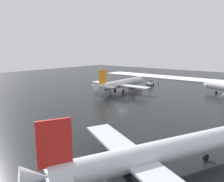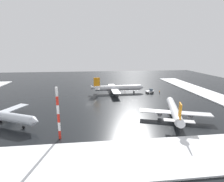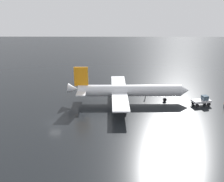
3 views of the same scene
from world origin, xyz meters
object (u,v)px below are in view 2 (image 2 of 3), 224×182
object	(u,v)px
antenna_mast	(58,114)
ground_crew_near_tug	(125,90)
ground_crew_beside_wing	(160,92)
airplane_far_rear	(117,88)
pushback_tug	(150,91)
ground_crew_mid_apron	(111,89)
airplane_foreground_jet	(174,110)

from	to	relation	value
antenna_mast	ground_crew_near_tug	bearing A→B (deg)	61.50
ground_crew_near_tug	ground_crew_beside_wing	world-z (taller)	same
airplane_far_rear	pushback_tug	bearing A→B (deg)	-7.55
pushback_tug	ground_crew_mid_apron	xyz separation A→B (m)	(-22.08, 8.19, -0.31)
airplane_far_rear	ground_crew_beside_wing	world-z (taller)	airplane_far_rear
pushback_tug	ground_crew_near_tug	bearing A→B (deg)	148.86
airplane_far_rear	pushback_tug	distance (m)	19.26
airplane_far_rear	ground_crew_near_tug	distance (m)	6.00
airplane_far_rear	ground_crew_near_tug	xyz separation A→B (m)	(5.16, 2.20, -2.13)
airplane_far_rear	pushback_tug	world-z (taller)	airplane_far_rear
airplane_foreground_jet	ground_crew_near_tug	bearing A→B (deg)	32.09
airplane_foreground_jet	ground_crew_mid_apron	size ratio (longest dim) A/B	17.04
ground_crew_beside_wing	antenna_mast	size ratio (longest dim) A/B	0.11
antenna_mast	pushback_tug	bearing A→B (deg)	48.75
pushback_tug	ground_crew_beside_wing	xyz separation A→B (m)	(5.16, -1.45, -0.31)
airplane_far_rear	antenna_mast	distance (m)	56.35
airplane_far_rear	antenna_mast	bearing A→B (deg)	-115.91
ground_crew_near_tug	ground_crew_beside_wing	distance (m)	19.93
antenna_mast	ground_crew_beside_wing	bearing A→B (deg)	44.63
pushback_tug	ground_crew_near_tug	xyz separation A→B (m)	(-13.89, 4.40, -0.31)
airplane_far_rear	ground_crew_beside_wing	xyz separation A→B (m)	(24.21, -3.65, -2.13)
pushback_tug	ground_crew_beside_wing	size ratio (longest dim) A/B	2.92
airplane_far_rear	ground_crew_mid_apron	size ratio (longest dim) A/B	18.42
airplane_far_rear	airplane_foreground_jet	xyz separation A→B (m)	(15.41, -39.73, -0.16)
airplane_foreground_jet	ground_crew_mid_apron	bearing A→B (deg)	40.32
airplane_far_rear	airplane_foreground_jet	size ratio (longest dim) A/B	1.08
airplane_far_rear	airplane_foreground_jet	distance (m)	42.62
pushback_tug	ground_crew_beside_wing	world-z (taller)	pushback_tug
airplane_foreground_jet	antenna_mast	xyz separation A→B (m)	(-39.10, -11.20, 4.54)
ground_crew_beside_wing	antenna_mast	distance (m)	67.62
ground_crew_mid_apron	antenna_mast	size ratio (longest dim) A/B	0.11
pushback_tug	ground_crew_beside_wing	bearing A→B (deg)	-29.26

